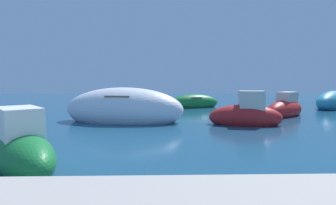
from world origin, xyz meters
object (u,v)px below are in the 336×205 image
moored_boat_6 (246,115)px  moored_boat_7 (285,109)px  moored_boat_5 (194,103)px  moored_boat_1 (22,149)px  moored_boat_2 (124,109)px  moored_boat_3 (334,102)px

moored_boat_6 → moored_boat_7: moored_boat_6 is taller
moored_boat_5 → moored_boat_7: size_ratio=1.20×
moored_boat_5 → moored_boat_1: bearing=49.5°
moored_boat_5 → moored_boat_7: bearing=112.9°
moored_boat_1 → moored_boat_2: (1.42, 7.27, 0.19)m
moored_boat_2 → moored_boat_7: bearing=24.7°
moored_boat_2 → moored_boat_5: (4.39, 7.40, -0.25)m
moored_boat_1 → moored_boat_6: 9.45m
moored_boat_6 → moored_boat_5: bearing=-69.6°
moored_boat_1 → moored_boat_5: 15.78m
moored_boat_5 → moored_boat_7: moored_boat_7 is taller
moored_boat_3 → moored_boat_7: (-5.72, -4.45, -0.05)m
moored_boat_6 → moored_boat_2: bearing=-0.2°
moored_boat_7 → moored_boat_2: bearing=-30.7°
moored_boat_2 → moored_boat_6: bearing=0.4°
moored_boat_6 → moored_boat_7: (3.33, 3.27, -0.03)m
moored_boat_3 → moored_boat_6: (-9.05, -7.72, -0.03)m
moored_boat_5 → moored_boat_6: bearing=80.4°
moored_boat_6 → moored_boat_7: 4.67m
moored_boat_1 → moored_boat_2: moored_boat_2 is taller
moored_boat_2 → moored_boat_5: moored_boat_2 is taller
moored_boat_6 → moored_boat_7: size_ratio=0.97×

